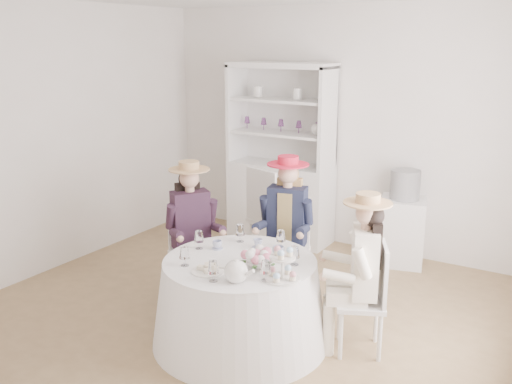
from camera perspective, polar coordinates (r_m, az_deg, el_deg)
The scene contains 21 objects.
ground at distance 5.20m, azimuth -0.59°, elevation -11.50°, with size 4.50×4.50×0.00m, color olive.
wall_back at distance 6.51m, azimuth 8.86°, elevation 6.26°, with size 4.50×4.50×0.00m, color silver.
wall_front at distance 3.29m, azimuth -19.56°, elevation -3.02°, with size 4.50×4.50×0.00m, color silver.
wall_left at distance 6.23m, azimuth -18.50°, elevation 5.28°, with size 4.50×4.50×0.00m, color silver.
tea_table at distance 4.54m, azimuth -1.59°, elevation -10.88°, with size 1.39×1.39×0.68m.
hutch at distance 6.71m, azimuth 2.53°, elevation 1.34°, with size 1.28×0.59×2.07m.
side_table at distance 6.24m, azimuth 14.38°, elevation -3.81°, with size 0.46×0.46×0.71m, color silver.
hatbox at distance 6.10m, azimuth 14.69°, elevation 0.72°, with size 0.31×0.31×0.31m, color black.
guest_left at distance 5.17m, azimuth -6.47°, elevation -3.07°, with size 0.55×0.52×1.29m.
guest_mid at distance 5.17m, azimuth 3.09°, elevation -2.70°, with size 0.50×0.53×1.33m.
guest_right at distance 4.33m, azimuth 10.52°, elevation -7.14°, with size 0.53×0.48×1.26m.
spare_chair at distance 5.90m, azimuth 1.37°, elevation -2.26°, with size 0.54×0.54×1.06m.
teacup_a at distance 4.63m, azimuth -3.89°, elevation -5.35°, with size 0.08×0.08×0.06m, color white.
teacup_b at distance 4.63m, azimuth 0.20°, elevation -5.24°, with size 0.07×0.07×0.07m, color white.
teacup_c at distance 4.46m, azimuth 2.26°, elevation -6.02°, with size 0.10×0.10×0.08m, color white.
flower_bowl at distance 4.26m, azimuth 0.46°, elevation -7.24°, with size 0.20×0.20×0.05m, color white.
flower_arrangement at distance 4.24m, azimuth 0.23°, elevation -6.42°, with size 0.19×0.18×0.07m.
table_teapot at distance 4.01m, azimuth -1.98°, elevation -7.96°, with size 0.24×0.17×0.18m.
sandwich_plate at distance 4.20m, azimuth -4.82°, elevation -7.78°, with size 0.24×0.24×0.05m.
cupcake_stand at distance 4.04m, azimuth 2.66°, elevation -7.64°, with size 0.25×0.25×0.23m.
stemware_set at distance 4.37m, azimuth -1.63°, elevation -5.94°, with size 0.90×0.90×0.15m.
Camera 1 is at (2.48, -3.93, 2.32)m, focal length 40.00 mm.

